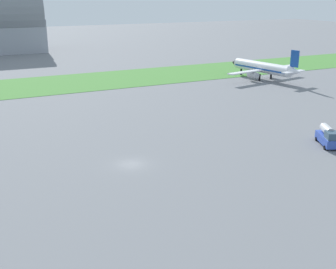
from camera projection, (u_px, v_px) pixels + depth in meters
ground_plane at (131, 164)px, 66.67m from camera, size 600.00×600.00×0.00m
grass_taxiway_strip at (46, 85)px, 123.99m from camera, size 360.00×28.00×0.08m
airplane_parked_jet_far at (264, 68)px, 131.05m from camera, size 28.09×27.68×9.97m
fuel_truck_near_gate at (328, 137)px, 74.49m from camera, size 5.06×6.89×3.29m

